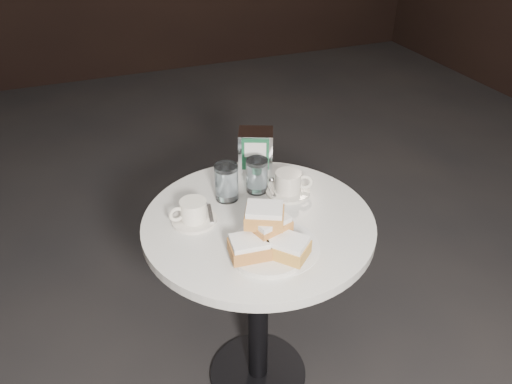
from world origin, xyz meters
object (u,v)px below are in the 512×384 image
at_px(beignet_plate, 268,239).
at_px(water_glass_right, 257,176).
at_px(coffee_cup_right, 289,184).
at_px(napkin_dispenser, 256,149).
at_px(coffee_cup_left, 193,213).
at_px(cafe_table, 258,269).
at_px(water_glass_left, 226,183).

height_order(beignet_plate, water_glass_right, beignet_plate).
distance_m(coffee_cup_right, water_glass_right, 0.11).
bearing_deg(coffee_cup_right, beignet_plate, -100.30).
relative_size(water_glass_right, napkin_dispenser, 0.79).
relative_size(coffee_cup_left, napkin_dispenser, 1.03).
height_order(cafe_table, coffee_cup_right, coffee_cup_right).
xyz_separation_m(cafe_table, napkin_dispenser, (0.11, 0.30, 0.27)).
height_order(coffee_cup_right, water_glass_left, water_glass_left).
xyz_separation_m(cafe_table, coffee_cup_right, (0.14, 0.10, 0.23)).
bearing_deg(water_glass_right, coffee_cup_right, -29.46).
xyz_separation_m(cafe_table, coffee_cup_left, (-0.18, 0.06, 0.23)).
distance_m(water_glass_left, water_glass_right, 0.11).
relative_size(cafe_table, water_glass_right, 6.56).
bearing_deg(water_glass_left, coffee_cup_right, -12.23).
bearing_deg(water_glass_left, coffee_cup_left, -148.69).
distance_m(cafe_table, coffee_cup_left, 0.30).
distance_m(beignet_plate, water_glass_left, 0.30).
height_order(cafe_table, water_glass_left, water_glass_left).
height_order(coffee_cup_left, water_glass_right, water_glass_right).
xyz_separation_m(coffee_cup_left, water_glass_left, (0.13, 0.08, 0.03)).
bearing_deg(cafe_table, coffee_cup_right, 34.69).
relative_size(beignet_plate, water_glass_right, 2.41).
xyz_separation_m(beignet_plate, coffee_cup_right, (0.18, 0.25, -0.02)).
bearing_deg(cafe_table, water_glass_left, 109.93).
distance_m(cafe_table, water_glass_left, 0.30).
distance_m(coffee_cup_right, water_glass_left, 0.20).
bearing_deg(water_glass_right, cafe_table, -110.00).
relative_size(cafe_table, napkin_dispenser, 5.19).
xyz_separation_m(beignet_plate, coffee_cup_left, (-0.15, 0.22, -0.02)).
distance_m(coffee_cup_left, water_glass_right, 0.26).
bearing_deg(napkin_dispenser, coffee_cup_left, -117.89).
bearing_deg(coffee_cup_left, coffee_cup_right, 2.66).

